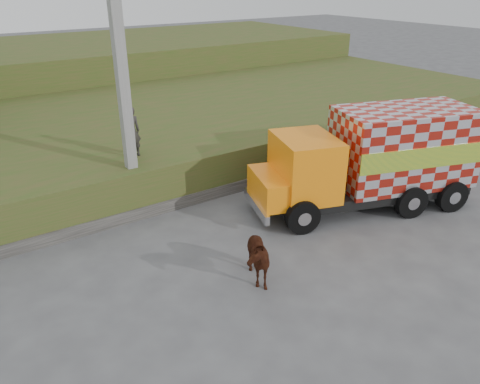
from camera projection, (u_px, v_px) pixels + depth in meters
ground at (245, 270)px, 11.77m from camera, size 120.00×120.00×0.00m
embankment at (105, 138)px, 18.96m from camera, size 40.00×12.00×1.50m
embankment_far at (34, 72)px, 27.65m from camera, size 40.00×12.00×3.00m
retaining_strip at (109, 219)px, 13.82m from camera, size 16.00×0.50×0.40m
utility_pole at (122, 81)px, 12.99m from camera, size 1.20×0.30×8.00m
cargo_truck at (375, 159)px, 14.46m from camera, size 7.28×4.23×3.10m
cow at (253, 256)px, 11.18m from camera, size 1.17×1.68×1.30m
pedestrian at (131, 132)px, 14.60m from camera, size 0.61×0.42×1.62m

